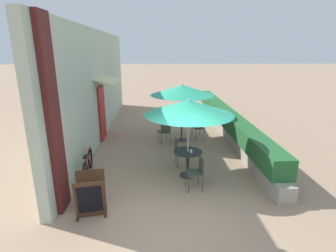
{
  "coord_description": "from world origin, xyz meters",
  "views": [
    {
      "loc": [
        -0.23,
        -4.74,
        3.49
      ],
      "look_at": [
        0.15,
        3.69,
        1.0
      ],
      "focal_mm": 28.0,
      "sensor_mm": 36.0,
      "label": 1
    }
  ],
  "objects": [
    {
      "name": "menu_board",
      "position": [
        -1.68,
        0.34,
        0.45
      ],
      "size": [
        0.72,
        0.73,
        0.92
      ],
      "rotation": [
        0.0,
        0.0,
        0.18
      ],
      "color": "#422819",
      "rests_on": "ground_plane"
    },
    {
      "name": "cafe_chair_near_left",
      "position": [
        0.47,
        2.74,
        0.52
      ],
      "size": [
        0.44,
        0.44,
        0.87
      ],
      "rotation": [
        0.0,
        0.0,
        4.83
      ],
      "color": "#384238",
      "rests_on": "ground_plane"
    },
    {
      "name": "patio_table_mid",
      "position": [
        0.75,
        5.06,
        0.55
      ],
      "size": [
        0.79,
        0.79,
        0.75
      ],
      "color": "#28282D",
      "rests_on": "ground_plane"
    },
    {
      "name": "coffee_cup_near",
      "position": [
        0.7,
        1.91,
        0.8
      ],
      "size": [
        0.07,
        0.07,
        0.09
      ],
      "color": "white",
      "rests_on": "patio_table_near"
    },
    {
      "name": "cafe_chair_mid_left",
      "position": [
        1.42,
        5.37,
        0.52
      ],
      "size": [
        0.51,
        0.51,
        0.87
      ],
      "rotation": [
        0.0,
        0.0,
        3.47
      ],
      "color": "#384238",
      "rests_on": "ground_plane"
    },
    {
      "name": "ground_plane",
      "position": [
        0.0,
        0.0,
        0.0
      ],
      "size": [
        120.0,
        120.0,
        0.0
      ],
      "primitive_type": "plane",
      "color": "#9E7F66"
    },
    {
      "name": "patio_umbrella_near",
      "position": [
        0.63,
        2.01,
        2.0
      ],
      "size": [
        2.41,
        2.41,
        2.24
      ],
      "color": "#B7B7BC",
      "rests_on": "ground_plane"
    },
    {
      "name": "bicycle_leaning",
      "position": [
        -2.2,
        2.16,
        0.33
      ],
      "size": [
        0.24,
        1.64,
        0.72
      ],
      "rotation": [
        0.0,
        0.0,
        0.11
      ],
      "color": "black",
      "rests_on": "ground_plane"
    },
    {
      "name": "planter_hedge",
      "position": [
        2.75,
        5.94,
        0.54
      ],
      "size": [
        0.6,
        11.08,
        1.01
      ],
      "color": "gray",
      "rests_on": "ground_plane"
    },
    {
      "name": "patio_table_near",
      "position": [
        0.63,
        2.01,
        0.55
      ],
      "size": [
        0.79,
        0.79,
        0.75
      ],
      "color": "#28282D",
      "rests_on": "ground_plane"
    },
    {
      "name": "coffee_cup_mid",
      "position": [
        0.89,
        5.13,
        0.8
      ],
      "size": [
        0.07,
        0.07,
        0.09
      ],
      "color": "#B73D3D",
      "rests_on": "patio_table_mid"
    },
    {
      "name": "cafe_chair_mid_right",
      "position": [
        0.07,
        4.74,
        0.52
      ],
      "size": [
        0.51,
        0.51,
        0.87
      ],
      "rotation": [
        0.0,
        0.0,
        6.61
      ],
      "color": "#384238",
      "rests_on": "ground_plane"
    },
    {
      "name": "patio_umbrella_mid",
      "position": [
        0.75,
        5.06,
        2.0
      ],
      "size": [
        2.41,
        2.41,
        2.24
      ],
      "color": "#B7B7BC",
      "rests_on": "ground_plane"
    },
    {
      "name": "cafe_chair_near_right",
      "position": [
        0.79,
        1.29,
        0.52
      ],
      "size": [
        0.44,
        0.44,
        0.87
      ],
      "rotation": [
        0.0,
        0.0,
        7.97
      ],
      "color": "#384238",
      "rests_on": "ground_plane"
    },
    {
      "name": "cafe_facade_wall",
      "position": [
        -2.54,
        5.91,
        2.09
      ],
      "size": [
        0.98,
        12.08,
        4.2
      ],
      "color": "#B2C1AD",
      "rests_on": "ground_plane"
    }
  ]
}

